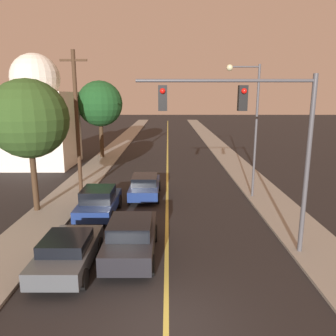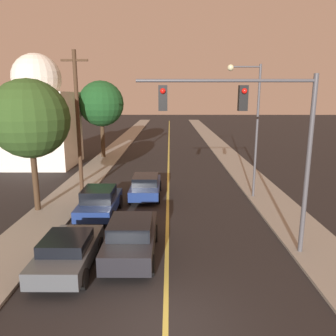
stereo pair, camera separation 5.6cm
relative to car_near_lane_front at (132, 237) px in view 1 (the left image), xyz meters
name	(u,v)px [view 1 (the left image)]	position (x,y,z in m)	size (l,w,h in m)	color
ground_plane	(167,330)	(1.37, -4.11, -0.81)	(200.00, 200.00, 0.00)	black
road_surface	(168,142)	(1.37, 31.89, -0.81)	(9.78, 80.00, 0.01)	black
sidewalk_left	(123,142)	(-4.77, 31.89, -0.75)	(2.50, 80.00, 0.12)	gray
sidewalk_right	(214,142)	(7.51, 31.89, -0.75)	(2.50, 80.00, 0.12)	gray
car_near_lane_front	(132,237)	(0.00, 0.00, 0.00)	(1.92, 4.36, 1.56)	black
car_near_lane_second	(146,186)	(0.00, 7.72, -0.10)	(1.84, 4.34, 1.38)	navy
car_outer_lane_front	(69,252)	(-2.15, -1.03, -0.10)	(1.89, 3.87, 1.34)	#474C51
car_outer_lane_second	(100,202)	(-2.15, 4.36, -0.02)	(1.89, 4.10, 1.54)	navy
traffic_signal_mast	(256,127)	(4.61, 0.25, 4.23)	(6.47, 0.42, 6.80)	#47474C
streetlamp_right	(250,115)	(6.18, 7.54, 4.24)	(1.94, 0.36, 7.77)	#47474C
utility_pole_left	(78,121)	(-4.12, 8.29, 3.80)	(1.60, 0.24, 8.65)	#422D1E
tree_left_near	(30,119)	(-5.66, 5.02, 4.17)	(4.02, 4.02, 6.89)	#3D2B1C
tree_left_far	(101,104)	(-5.20, 20.64, 4.54)	(4.39, 4.39, 7.45)	#3D2B1C
domed_building_left	(40,117)	(-9.90, 17.12, 3.48)	(5.77, 5.77, 9.65)	silver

